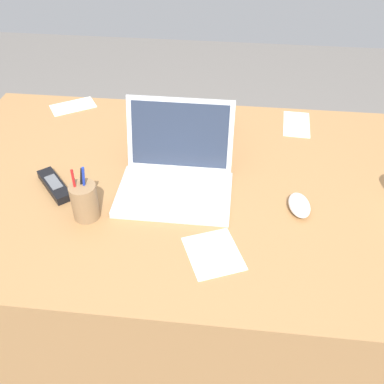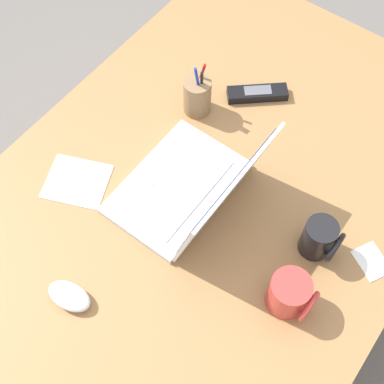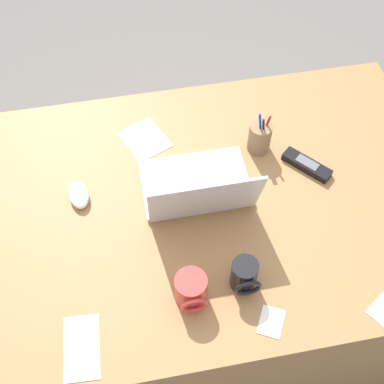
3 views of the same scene
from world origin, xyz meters
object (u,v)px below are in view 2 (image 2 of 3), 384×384
computer_mouse (69,296)px  coffee_mug_spare (290,294)px  coffee_mug_white (320,239)px  laptop (192,189)px  cordless_phone (257,93)px  pen_holder (197,95)px

computer_mouse → coffee_mug_spare: coffee_mug_spare is taller
computer_mouse → coffee_mug_white: (-0.41, 0.36, 0.03)m
laptop → computer_mouse: bearing=-10.1°
coffee_mug_white → cordless_phone: (-0.29, -0.34, -0.04)m
coffee_mug_spare → coffee_mug_white: bearing=-174.8°
computer_mouse → pen_holder: bearing=-179.5°
computer_mouse → pen_holder: pen_holder is taller
laptop → computer_mouse: (0.35, -0.06, -0.03)m
coffee_mug_spare → pen_holder: pen_holder is taller
laptop → pen_holder: 0.27m
coffee_mug_spare → computer_mouse: bearing=-54.0°
coffee_mug_white → pen_holder: bearing=-109.5°
laptop → coffee_mug_white: size_ratio=3.15×
cordless_phone → coffee_mug_white: bearing=50.3°
coffee_mug_white → coffee_mug_spare: bearing=5.2°
coffee_mug_white → coffee_mug_spare: 0.14m
coffee_mug_white → coffee_mug_spare: coffee_mug_white is taller
computer_mouse → laptop: bearing=161.6°
laptop → cordless_phone: (-0.35, -0.05, -0.04)m
pen_holder → computer_mouse: bearing=8.8°
laptop → coffee_mug_white: (-0.06, 0.30, 0.00)m
laptop → cordless_phone: laptop is taller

